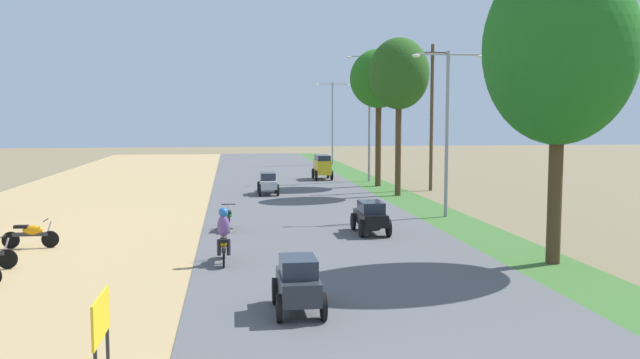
{
  "coord_description": "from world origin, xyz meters",
  "views": [
    {
      "loc": [
        -3.4,
        -8.01,
        4.36
      ],
      "look_at": [
        0.39,
        20.09,
        1.69
      ],
      "focal_mm": 37.45,
      "sensor_mm": 36.0,
      "label": 1
    }
  ],
  "objects_px": {
    "median_tree_third": "(379,79)",
    "median_tree_second": "(399,75)",
    "parked_motorbike_fourth": "(31,233)",
    "motorbike_ahead_second": "(224,237)",
    "car_sedan_silver": "(268,182)",
    "streetlamp_near": "(447,121)",
    "car_sedan_black": "(371,216)",
    "median_tree_nearest": "(560,49)",
    "streetlamp_mid": "(369,109)",
    "streetlamp_far": "(333,117)",
    "utility_pole_near": "(432,115)",
    "car_hatchback_charcoal": "(298,282)",
    "motorbike_ahead_third": "(229,217)",
    "street_signboard": "(101,324)",
    "car_van_yellow": "(322,166)"
  },
  "relations": [
    {
      "from": "streetlamp_mid",
      "to": "median_tree_third",
      "type": "bearing_deg",
      "value": -91.66
    },
    {
      "from": "streetlamp_far",
      "to": "median_tree_second",
      "type": "bearing_deg",
      "value": -90.28
    },
    {
      "from": "car_sedan_black",
      "to": "motorbike_ahead_second",
      "type": "xyz_separation_m",
      "value": [
        -5.32,
        -4.37,
        0.11
      ]
    },
    {
      "from": "streetlamp_mid",
      "to": "car_sedan_black",
      "type": "height_order",
      "value": "streetlamp_mid"
    },
    {
      "from": "median_tree_nearest",
      "to": "streetlamp_far",
      "type": "xyz_separation_m",
      "value": [
        -0.2,
        41.52,
        -1.93
      ]
    },
    {
      "from": "motorbike_ahead_third",
      "to": "streetlamp_near",
      "type": "bearing_deg",
      "value": 13.83
    },
    {
      "from": "median_tree_second",
      "to": "motorbike_ahead_third",
      "type": "distance_m",
      "value": 14.97
    },
    {
      "from": "streetlamp_near",
      "to": "streetlamp_mid",
      "type": "height_order",
      "value": "streetlamp_mid"
    },
    {
      "from": "median_tree_third",
      "to": "car_sedan_silver",
      "type": "xyz_separation_m",
      "value": [
        -7.07,
        -3.69,
        -5.91
      ]
    },
    {
      "from": "parked_motorbike_fourth",
      "to": "motorbike_ahead_second",
      "type": "bearing_deg",
      "value": -27.03
    },
    {
      "from": "car_sedan_black",
      "to": "streetlamp_near",
      "type": "bearing_deg",
      "value": 42.28
    },
    {
      "from": "street_signboard",
      "to": "median_tree_third",
      "type": "relative_size",
      "value": 0.18
    },
    {
      "from": "median_tree_nearest",
      "to": "car_van_yellow",
      "type": "relative_size",
      "value": 3.75
    },
    {
      "from": "car_sedan_silver",
      "to": "motorbike_ahead_second",
      "type": "xyz_separation_m",
      "value": [
        -2.27,
        -17.35,
        0.11
      ]
    },
    {
      "from": "car_sedan_silver",
      "to": "median_tree_third",
      "type": "bearing_deg",
      "value": 27.6
    },
    {
      "from": "street_signboard",
      "to": "streetlamp_mid",
      "type": "height_order",
      "value": "streetlamp_mid"
    },
    {
      "from": "median_tree_third",
      "to": "motorbike_ahead_third",
      "type": "height_order",
      "value": "median_tree_third"
    },
    {
      "from": "motorbike_ahead_second",
      "to": "motorbike_ahead_third",
      "type": "distance_m",
      "value": 5.82
    },
    {
      "from": "median_tree_second",
      "to": "utility_pole_near",
      "type": "relative_size",
      "value": 1.0
    },
    {
      "from": "parked_motorbike_fourth",
      "to": "car_sedan_silver",
      "type": "height_order",
      "value": "car_sedan_silver"
    },
    {
      "from": "parked_motorbike_fourth",
      "to": "median_tree_third",
      "type": "bearing_deg",
      "value": 48.77
    },
    {
      "from": "utility_pole_near",
      "to": "motorbike_ahead_second",
      "type": "relative_size",
      "value": 4.77
    },
    {
      "from": "car_hatchback_charcoal",
      "to": "motorbike_ahead_third",
      "type": "bearing_deg",
      "value": 97.95
    },
    {
      "from": "streetlamp_near",
      "to": "motorbike_ahead_second",
      "type": "height_order",
      "value": "streetlamp_near"
    },
    {
      "from": "median_tree_second",
      "to": "car_hatchback_charcoal",
      "type": "xyz_separation_m",
      "value": [
        -7.64,
        -21.16,
        -5.89
      ]
    },
    {
      "from": "streetlamp_near",
      "to": "car_sedan_black",
      "type": "distance_m",
      "value": 6.53
    },
    {
      "from": "street_signboard",
      "to": "streetlamp_near",
      "type": "distance_m",
      "value": 20.58
    },
    {
      "from": "median_tree_third",
      "to": "median_tree_second",
      "type": "bearing_deg",
      "value": -90.32
    },
    {
      "from": "median_tree_nearest",
      "to": "median_tree_second",
      "type": "relative_size",
      "value": 1.05
    },
    {
      "from": "median_tree_second",
      "to": "utility_pole_near",
      "type": "height_order",
      "value": "median_tree_second"
    },
    {
      "from": "median_tree_third",
      "to": "motorbike_ahead_second",
      "type": "height_order",
      "value": "median_tree_third"
    },
    {
      "from": "parked_motorbike_fourth",
      "to": "car_sedan_black",
      "type": "height_order",
      "value": "car_sedan_black"
    },
    {
      "from": "streetlamp_mid",
      "to": "car_sedan_silver",
      "type": "xyz_separation_m",
      "value": [
        -7.16,
        -6.84,
        -4.14
      ]
    },
    {
      "from": "car_sedan_black",
      "to": "street_signboard",
      "type": "bearing_deg",
      "value": -118.45
    },
    {
      "from": "median_tree_third",
      "to": "car_hatchback_charcoal",
      "type": "height_order",
      "value": "median_tree_third"
    },
    {
      "from": "streetlamp_mid",
      "to": "utility_pole_near",
      "type": "relative_size",
      "value": 0.98
    },
    {
      "from": "streetlamp_far",
      "to": "median_tree_nearest",
      "type": "bearing_deg",
      "value": -89.73
    },
    {
      "from": "streetlamp_far",
      "to": "car_hatchback_charcoal",
      "type": "xyz_separation_m",
      "value": [
        -7.76,
        -45.5,
        -3.61
      ]
    },
    {
      "from": "motorbike_ahead_second",
      "to": "median_tree_third",
      "type": "bearing_deg",
      "value": 66.08
    },
    {
      "from": "parked_motorbike_fourth",
      "to": "median_tree_second",
      "type": "height_order",
      "value": "median_tree_second"
    },
    {
      "from": "streetlamp_far",
      "to": "motorbike_ahead_third",
      "type": "distance_m",
      "value": 35.92
    },
    {
      "from": "car_van_yellow",
      "to": "motorbike_ahead_third",
      "type": "height_order",
      "value": "car_van_yellow"
    },
    {
      "from": "streetlamp_mid",
      "to": "streetlamp_far",
      "type": "height_order",
      "value": "streetlamp_mid"
    },
    {
      "from": "utility_pole_near",
      "to": "car_van_yellow",
      "type": "distance_m",
      "value": 9.62
    },
    {
      "from": "streetlamp_near",
      "to": "car_hatchback_charcoal",
      "type": "height_order",
      "value": "streetlamp_near"
    },
    {
      "from": "street_signboard",
      "to": "motorbike_ahead_third",
      "type": "bearing_deg",
      "value": 82.37
    },
    {
      "from": "streetlamp_near",
      "to": "car_sedan_silver",
      "type": "bearing_deg",
      "value": 127.73
    },
    {
      "from": "median_tree_nearest",
      "to": "utility_pole_near",
      "type": "bearing_deg",
      "value": 83.17
    },
    {
      "from": "car_hatchback_charcoal",
      "to": "car_sedan_black",
      "type": "relative_size",
      "value": 0.89
    },
    {
      "from": "car_sedan_black",
      "to": "car_van_yellow",
      "type": "relative_size",
      "value": 0.94
    }
  ]
}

